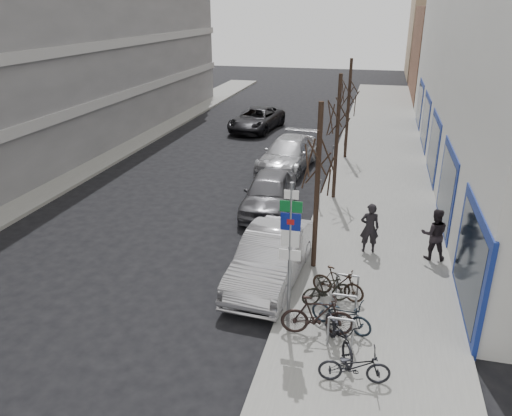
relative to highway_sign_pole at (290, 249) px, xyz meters
The scene contains 25 objects.
ground 3.44m from the highway_sign_pole, behind, with size 120.00×120.00×0.00m, color black.
sidewalk_east 10.50m from the highway_sign_pole, 78.15° to the left, with size 5.00×70.00×0.15m, color slate.
sidewalk_west 16.90m from the highway_sign_pole, 143.24° to the left, with size 3.00×70.00×0.15m, color slate.
brick_building_far 41.42m from the highway_sign_pole, 75.16° to the left, with size 12.00×14.00×8.00m, color brown.
tan_building_far 56.16m from the highway_sign_pole, 78.59° to the left, with size 13.00×12.00×9.00m, color #937A5B.
highway_sign_pole is the anchor object (origin of this frame).
bike_rack 2.36m from the highway_sign_pole, 23.59° to the left, with size 0.66×2.26×0.83m.
tree_near 3.88m from the highway_sign_pole, 86.74° to the left, with size 1.80×1.80×5.50m.
tree_mid 10.15m from the highway_sign_pole, 88.86° to the left, with size 1.80×1.80×5.50m.
tree_far 16.59m from the highway_sign_pole, 89.31° to the left, with size 1.80×1.80×5.50m.
meter_front 3.39m from the highway_sign_pole, 94.75° to the left, with size 0.10×0.08×1.27m.
meter_mid 8.65m from the highway_sign_pole, 91.68° to the left, with size 0.10×0.08×1.27m.
meter_back 14.10m from the highway_sign_pole, 91.02° to the left, with size 0.10×0.08×1.27m.
bike_near_left 2.31m from the highway_sign_pole, 24.40° to the right, with size 0.56×1.85×1.13m, color black.
bike_near_right 1.91m from the highway_sign_pole, ahead, with size 0.56×1.89×1.15m, color black.
bike_mid_curb 2.26m from the highway_sign_pole, 11.15° to the left, with size 0.52×1.71×1.04m, color black.
bike_mid_inner 2.46m from the highway_sign_pole, 58.28° to the left, with size 0.45×1.50×0.91m, color black.
bike_far_curb 3.07m from the highway_sign_pole, 42.77° to the right, with size 0.49×1.62×0.99m, color black.
bike_far_inner 2.77m from the highway_sign_pole, 57.03° to the left, with size 0.48×1.61×0.98m, color black.
parked_car_front 3.13m from the highway_sign_pole, 111.99° to the left, with size 1.73×4.96×1.63m, color #B5B4BA.
parked_car_mid 8.65m from the highway_sign_pole, 105.91° to the left, with size 1.91×4.74×1.61m, color #535258.
parked_car_back 14.40m from the highway_sign_pole, 100.47° to the left, with size 2.28×5.61×1.63m, color #A1A2A6.
lane_car 23.18m from the highway_sign_pole, 105.87° to the left, with size 2.57×5.57×1.55m, color black.
pedestrian_near 5.52m from the highway_sign_pole, 69.30° to the left, with size 0.65×0.42×1.77m, color black.
pedestrian_far 6.52m from the highway_sign_pole, 51.35° to the left, with size 0.67×0.45×1.81m, color black.
Camera 1 is at (4.23, -10.95, 8.05)m, focal length 35.00 mm.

